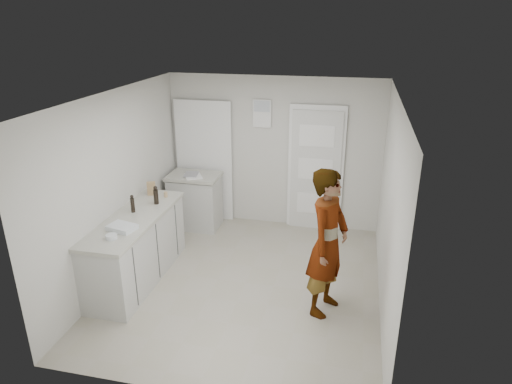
% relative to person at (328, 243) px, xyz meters
% --- Properties ---
extents(ground, '(4.00, 4.00, 0.00)m').
position_rel_person_xyz_m(ground, '(-1.08, 0.35, -0.90)').
color(ground, '#A59E8A').
rests_on(ground, ground).
extents(room_shell, '(4.00, 4.00, 4.00)m').
position_rel_person_xyz_m(room_shell, '(-1.25, 2.30, 0.12)').
color(room_shell, beige).
rests_on(room_shell, ground).
extents(main_counter, '(0.64, 1.96, 0.93)m').
position_rel_person_xyz_m(main_counter, '(-2.53, 0.15, -0.48)').
color(main_counter, beige).
rests_on(main_counter, ground).
extents(side_counter, '(0.84, 0.61, 0.93)m').
position_rel_person_xyz_m(side_counter, '(-2.33, 1.90, -0.47)').
color(side_counter, beige).
rests_on(side_counter, ground).
extents(person, '(0.63, 0.77, 1.81)m').
position_rel_person_xyz_m(person, '(0.00, 0.00, 0.00)').
color(person, silver).
rests_on(person, ground).
extents(cake_mix_box, '(0.13, 0.10, 0.20)m').
position_rel_person_xyz_m(cake_mix_box, '(-2.62, 0.91, 0.12)').
color(cake_mix_box, '#9D744E').
rests_on(cake_mix_box, main_counter).
extents(spice_jar, '(0.05, 0.05, 0.08)m').
position_rel_person_xyz_m(spice_jar, '(-2.39, 0.88, 0.06)').
color(spice_jar, tan).
rests_on(spice_jar, main_counter).
extents(oil_cruet_a, '(0.07, 0.07, 0.26)m').
position_rel_person_xyz_m(oil_cruet_a, '(-2.41, 0.62, 0.15)').
color(oil_cruet_a, black).
rests_on(oil_cruet_a, main_counter).
extents(oil_cruet_b, '(0.05, 0.05, 0.25)m').
position_rel_person_xyz_m(oil_cruet_b, '(-2.59, 0.28, 0.14)').
color(oil_cruet_b, black).
rests_on(oil_cruet_b, main_counter).
extents(baking_dish, '(0.38, 0.30, 0.06)m').
position_rel_person_xyz_m(baking_dish, '(-2.48, -0.24, 0.05)').
color(baking_dish, silver).
rests_on(baking_dish, main_counter).
extents(egg_bowl, '(0.13, 0.13, 0.05)m').
position_rel_person_xyz_m(egg_bowl, '(-2.48, -0.49, 0.05)').
color(egg_bowl, silver).
rests_on(egg_bowl, main_counter).
extents(papers, '(0.38, 0.41, 0.01)m').
position_rel_person_xyz_m(papers, '(-2.31, 1.81, 0.03)').
color(papers, white).
rests_on(papers, side_counter).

